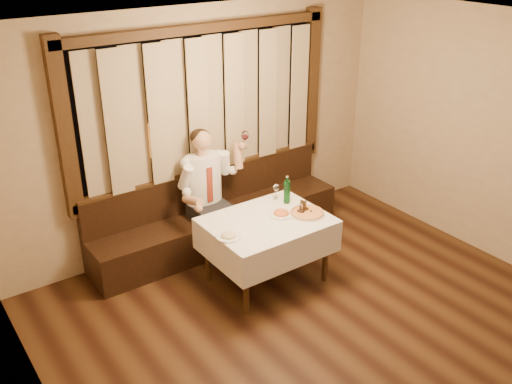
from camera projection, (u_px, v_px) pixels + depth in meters
room at (315, 178)px, 5.12m from camera, size 5.01×6.01×2.81m
banquette at (217, 220)px, 6.92m from camera, size 3.20×0.61×0.94m
dining_table at (267, 228)px, 6.02m from camera, size 1.27×0.97×0.76m
pizza at (307, 213)px, 6.08m from camera, size 0.38×0.38×0.04m
pasta_red at (281, 212)px, 6.06m from camera, size 0.28×0.28×0.09m
pasta_cream at (229, 234)px, 5.63m from camera, size 0.25×0.25×0.09m
green_bottle at (287, 192)px, 6.28m from camera, size 0.07×0.07×0.32m
table_wine_glass at (276, 188)px, 6.38m from camera, size 0.07×0.07×0.18m
cruet_caddy at (303, 208)px, 6.11m from camera, size 0.14×0.10×0.14m
seated_man at (208, 184)px, 6.54m from camera, size 0.84×0.63×1.49m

